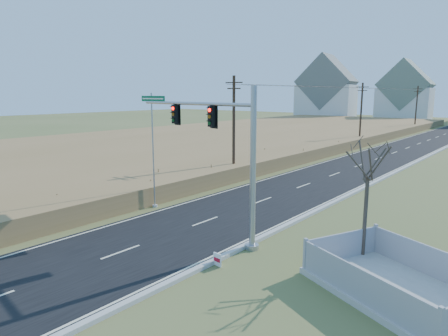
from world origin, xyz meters
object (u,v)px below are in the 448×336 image
fence_enclosure (398,287)px  flagpole (153,163)px  traffic_signal_mast (225,149)px  open_sign (217,260)px  bare_tree (369,158)px

fence_enclosure → flagpole: flagpole is taller
fence_enclosure → flagpole: 16.51m
traffic_signal_mast → open_sign: traffic_signal_mast is taller
flagpole → traffic_signal_mast: bearing=-12.3°
fence_enclosure → flagpole: size_ratio=1.01×
open_sign → bare_tree: (4.65, 4.78, 4.39)m
bare_tree → flagpole: bearing=-178.7°
open_sign → flagpole: size_ratio=0.08×
flagpole → open_sign: bearing=-25.7°
open_sign → bare_tree: bearing=52.7°
traffic_signal_mast → fence_enclosure: size_ratio=1.29×
open_sign → flagpole: 10.63m
fence_enclosure → flagpole: bearing=-163.5°
flagpole → bare_tree: (13.92, 0.32, 1.70)m
flagpole → bare_tree: 14.02m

